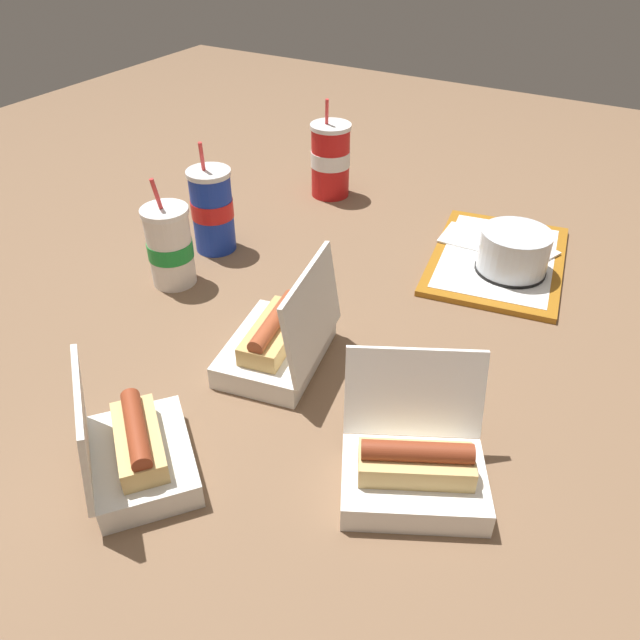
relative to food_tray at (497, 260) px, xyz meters
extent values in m
plane|color=brown|center=(0.38, -0.18, -0.01)|extent=(3.20, 3.20, 0.00)
cube|color=#A56619|center=(0.00, 0.00, 0.00)|extent=(0.41, 0.32, 0.01)
cube|color=white|center=(0.00, 0.00, 0.01)|extent=(0.36, 0.27, 0.00)
cylinder|color=black|center=(0.04, 0.04, 0.01)|extent=(0.14, 0.14, 0.01)
cylinder|color=#BC7084|center=(0.04, 0.04, 0.04)|extent=(0.10, 0.10, 0.06)
cylinder|color=silver|center=(0.04, 0.04, 0.05)|extent=(0.14, 0.14, 0.08)
cylinder|color=white|center=(-0.05, 0.04, 0.02)|extent=(0.04, 0.04, 0.02)
cylinder|color=#9E140F|center=(-0.05, 0.04, 0.03)|extent=(0.03, 0.03, 0.01)
cube|color=white|center=(-0.05, -0.08, 0.01)|extent=(0.10, 0.10, 0.00)
cube|color=white|center=(-0.03, 0.09, 0.01)|extent=(0.11, 0.05, 0.00)
cube|color=white|center=(0.63, 0.08, 0.01)|extent=(0.20, 0.22, 0.04)
cube|color=white|center=(0.56, 0.04, 0.09)|extent=(0.12, 0.18, 0.12)
cube|color=#DBB770|center=(0.63, 0.08, 0.05)|extent=(0.12, 0.15, 0.03)
cylinder|color=brown|center=(0.63, 0.08, 0.07)|extent=(0.09, 0.14, 0.03)
cylinder|color=yellow|center=(0.63, 0.08, 0.08)|extent=(0.06, 0.11, 0.01)
cube|color=white|center=(0.78, -0.25, 0.01)|extent=(0.21, 0.22, 0.04)
cube|color=white|center=(0.83, -0.29, 0.10)|extent=(0.13, 0.15, 0.13)
cube|color=#DBB770|center=(0.78, -0.25, 0.05)|extent=(0.13, 0.14, 0.03)
cylinder|color=brown|center=(0.78, -0.25, 0.07)|extent=(0.11, 0.12, 0.03)
cylinder|color=yellow|center=(0.78, -0.25, 0.08)|extent=(0.08, 0.09, 0.01)
cube|color=white|center=(0.49, -0.22, 0.01)|extent=(0.23, 0.18, 0.04)
cube|color=white|center=(0.48, -0.16, 0.10)|extent=(0.20, 0.07, 0.14)
cube|color=tan|center=(0.49, -0.22, 0.05)|extent=(0.17, 0.09, 0.03)
cylinder|color=#9E4728|center=(0.49, -0.22, 0.07)|extent=(0.15, 0.05, 0.03)
cylinder|color=yellow|center=(0.49, -0.22, 0.08)|extent=(0.13, 0.03, 0.01)
cylinder|color=white|center=(0.39, -0.53, 0.07)|extent=(0.08, 0.08, 0.15)
cylinder|color=#198C33|center=(0.39, -0.53, 0.07)|extent=(0.09, 0.09, 0.03)
cylinder|color=white|center=(0.39, -0.53, 0.15)|extent=(0.09, 0.09, 0.01)
cylinder|color=red|center=(0.40, -0.54, 0.18)|extent=(0.02, 0.01, 0.06)
cylinder|color=#1938B7|center=(0.25, -0.54, 0.08)|extent=(0.09, 0.09, 0.17)
cylinder|color=red|center=(0.25, -0.54, 0.09)|extent=(0.09, 0.09, 0.04)
cylinder|color=white|center=(0.25, -0.54, 0.16)|extent=(0.09, 0.09, 0.01)
cylinder|color=red|center=(0.25, -0.55, 0.20)|extent=(0.02, 0.01, 0.06)
cylinder|color=red|center=(-0.11, -0.46, 0.08)|extent=(0.09, 0.09, 0.17)
cylinder|color=white|center=(-0.11, -0.46, 0.09)|extent=(0.10, 0.10, 0.04)
cylinder|color=white|center=(-0.11, -0.46, 0.17)|extent=(0.10, 0.10, 0.01)
cylinder|color=red|center=(-0.11, -0.47, 0.20)|extent=(0.02, 0.01, 0.06)
camera|label=1|loc=(1.15, 0.24, 0.66)|focal=35.00mm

